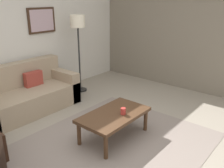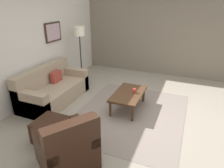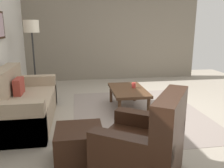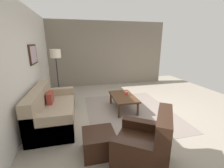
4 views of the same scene
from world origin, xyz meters
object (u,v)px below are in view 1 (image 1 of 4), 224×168
Objects in this scene: coffee_table at (114,116)px; cup at (123,111)px; framed_artwork at (42,20)px; couch_main at (24,95)px; lamp_standing at (78,29)px.

cup is at bearing -63.41° from coffee_table.
framed_artwork is (0.51, 2.38, 1.25)m from coffee_table.
couch_main reaches higher than coffee_table.
coffee_table is (0.33, -1.96, 0.06)m from couch_main.
cup is at bearing -116.47° from lamp_standing.
framed_artwork is (0.45, 2.50, 1.14)m from cup.
lamp_standing is at bearing 60.58° from coffee_table.
lamp_standing reaches higher than cup.
lamp_standing reaches higher than coffee_table.
couch_main reaches higher than cup.
framed_artwork is at bearing 77.87° from coffee_table.
framed_artwork is (-0.55, 0.49, 0.20)m from lamp_standing.
coffee_table is 10.82× the size of cup.
lamp_standing is (1.00, 2.01, 0.95)m from cup.
couch_main is 1.78m from lamp_standing.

